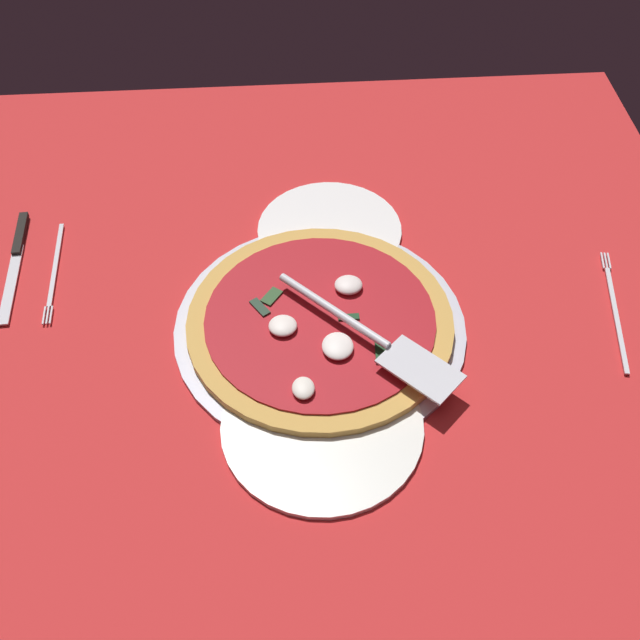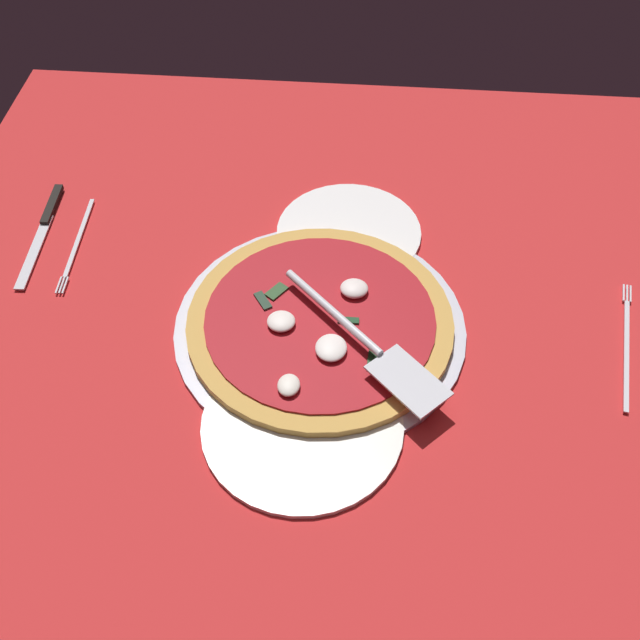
{
  "view_description": "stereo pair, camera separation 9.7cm",
  "coord_description": "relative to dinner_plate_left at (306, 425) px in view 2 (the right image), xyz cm",
  "views": [
    {
      "loc": [
        -64.36,
        3.62,
        75.61
      ],
      "look_at": [
        -0.79,
        -0.77,
        2.03
      ],
      "focal_mm": 43.53,
      "sensor_mm": 36.0,
      "label": 1
    },
    {
      "loc": [
        -64.29,
        -6.1,
        75.61
      ],
      "look_at": [
        -0.79,
        -0.77,
        2.03
      ],
      "focal_mm": 43.53,
      "sensor_mm": 36.0,
      "label": 2
    }
  ],
  "objects": [
    {
      "name": "dinner_plate_right",
      "position": [
        32.77,
        -2.93,
        0.0
      ],
      "size": [
        20.44,
        20.44,
        1.0
      ],
      "primitive_type": "cylinder",
      "color": "white",
      "rests_on": "ground_plane"
    },
    {
      "name": "pizza_pan",
      "position": [
        14.83,
        -0.32,
        -0.03
      ],
      "size": [
        36.92,
        36.92,
        0.93
      ],
      "primitive_type": "cylinder",
      "color": "silver",
      "rests_on": "ground_plane"
    },
    {
      "name": "ground_plane",
      "position": [
        15.62,
        0.45,
        -1.0
      ],
      "size": [
        110.7,
        110.7,
        0.8
      ],
      "primitive_type": "cube",
      "color": "red"
    },
    {
      "name": "checker_pattern",
      "position": [
        15.62,
        0.45,
        -0.55
      ],
      "size": [
        110.7,
        110.7,
        0.1
      ],
      "color": "white",
      "rests_on": "ground_plane"
    },
    {
      "name": "pizza_server",
      "position": [
        9.92,
        -6.28,
        3.59
      ],
      "size": [
        21.22,
        21.02,
        1.0
      ],
      "rotation": [
        0.0,
        0.0,
        3.92
      ],
      "color": "silver",
      "rests_on": "pizza"
    },
    {
      "name": "place_setting_far",
      "position": [
        28.61,
        37.83,
        -0.14
      ],
      "size": [
        21.22,
        13.02,
        1.4
      ],
      "rotation": [
        0.0,
        0.0,
        3.18
      ],
      "color": "white",
      "rests_on": "ground_plane"
    },
    {
      "name": "dinner_plate_left",
      "position": [
        0.0,
        0.0,
        0.0
      ],
      "size": [
        23.24,
        23.24,
        1.0
      ],
      "primitive_type": "cylinder",
      "color": "white",
      "rests_on": "ground_plane"
    },
    {
      "name": "pizza",
      "position": [
        14.73,
        -0.33,
        1.19
      ],
      "size": [
        33.64,
        33.64,
        2.82
      ],
      "color": "gold",
      "rests_on": "pizza_pan"
    }
  ]
}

